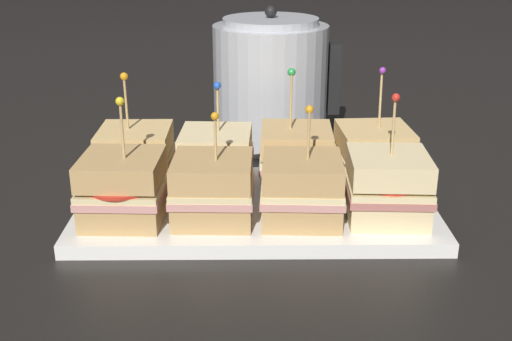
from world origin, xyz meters
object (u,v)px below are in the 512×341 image
at_px(sandwich_front_center_left, 213,189).
at_px(sandwich_front_far_right, 387,187).
at_px(sandwich_front_far_left, 123,188).
at_px(sandwich_back_far_left, 136,158).
at_px(sandwich_back_far_right, 373,157).
at_px(kettle_steel, 271,82).
at_px(sandwich_front_center_right, 302,189).
at_px(sandwich_back_center_right, 296,157).
at_px(sandwich_back_center_left, 216,159).
at_px(serving_platter, 256,207).

distance_m(sandwich_front_center_left, sandwich_front_far_right, 0.21).
relative_size(sandwich_front_far_left, sandwich_front_far_right, 1.00).
relative_size(sandwich_back_far_left, sandwich_back_far_right, 0.97).
distance_m(sandwich_front_center_left, sandwich_back_far_left, 0.15).
bearing_deg(kettle_steel, sandwich_front_center_right, -85.68).
bearing_deg(sandwich_front_far_right, kettle_steel, 110.35).
xyz_separation_m(sandwich_back_far_left, kettle_steel, (0.19, 0.25, 0.05)).
bearing_deg(sandwich_front_center_left, sandwich_front_center_right, -1.07).
relative_size(sandwich_front_center_left, sandwich_front_center_right, 0.95).
bearing_deg(sandwich_front_far_right, sandwich_back_center_right, 134.75).
bearing_deg(sandwich_front_far_right, sandwich_front_center_left, 179.96).
height_order(sandwich_back_far_left, sandwich_back_center_left, sandwich_back_far_left).
xyz_separation_m(sandwich_back_far_left, sandwich_back_far_right, (0.32, 0.00, -0.00)).
bearing_deg(sandwich_front_far_right, sandwich_back_far_right, 88.80).
xyz_separation_m(sandwich_front_center_left, sandwich_front_far_right, (0.21, -0.00, 0.00)).
bearing_deg(sandwich_back_center_left, sandwich_front_far_right, -26.49).
height_order(serving_platter, sandwich_back_center_left, sandwich_back_center_left).
distance_m(sandwich_back_center_right, sandwich_back_far_right, 0.11).
xyz_separation_m(sandwich_back_far_left, sandwich_back_center_right, (0.22, -0.00, 0.00)).
height_order(sandwich_front_center_right, sandwich_back_far_left, sandwich_back_far_left).
bearing_deg(sandwich_front_center_left, sandwich_back_far_right, 26.65).
height_order(serving_platter, sandwich_back_far_left, sandwich_back_far_left).
distance_m(sandwich_front_far_left, sandwich_front_far_right, 0.32).
height_order(sandwich_front_far_left, sandwich_back_far_right, sandwich_back_far_right).
relative_size(serving_platter, sandwich_back_far_left, 2.89).
height_order(serving_platter, kettle_steel, kettle_steel).
xyz_separation_m(sandwich_front_far_left, sandwich_front_center_left, (0.11, 0.00, -0.00)).
height_order(sandwich_back_far_left, sandwich_back_far_right, sandwich_back_far_right).
bearing_deg(sandwich_front_center_left, sandwich_back_far_left, 136.35).
bearing_deg(sandwich_front_center_right, sandwich_front_center_left, 178.93).
bearing_deg(sandwich_front_center_left, kettle_steel, 77.09).
bearing_deg(sandwich_front_far_left, sandwich_back_far_left, 91.05).
relative_size(sandwich_back_center_left, kettle_steel, 0.62).
relative_size(sandwich_front_center_left, kettle_steel, 0.59).
distance_m(sandwich_front_far_left, sandwich_front_center_right, 0.22).
height_order(sandwich_back_center_left, sandwich_back_far_right, sandwich_back_far_right).
bearing_deg(sandwich_back_far_left, sandwich_front_center_right, -26.17).
xyz_separation_m(sandwich_front_center_left, sandwich_back_far_left, (-0.11, 0.11, 0.00)).
distance_m(sandwich_back_far_left, sandwich_back_center_right, 0.22).
xyz_separation_m(serving_platter, kettle_steel, (0.03, 0.30, 0.10)).
bearing_deg(kettle_steel, sandwich_front_center_left, -102.91).
xyz_separation_m(sandwich_front_far_right, kettle_steel, (-0.13, 0.35, 0.05)).
relative_size(serving_platter, sandwich_front_center_right, 3.18).
bearing_deg(sandwich_front_far_right, sandwich_back_far_left, 161.90).
xyz_separation_m(sandwich_back_far_left, sandwich_back_center_left, (0.11, 0.00, -0.00)).
bearing_deg(kettle_steel, sandwich_back_far_left, -127.61).
bearing_deg(sandwich_back_far_right, sandwich_front_far_right, -91.20).
height_order(serving_platter, sandwich_front_center_left, sandwich_front_center_left).
relative_size(sandwich_back_center_right, kettle_steel, 0.71).
distance_m(sandwich_front_far_left, sandwich_back_far_right, 0.34).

